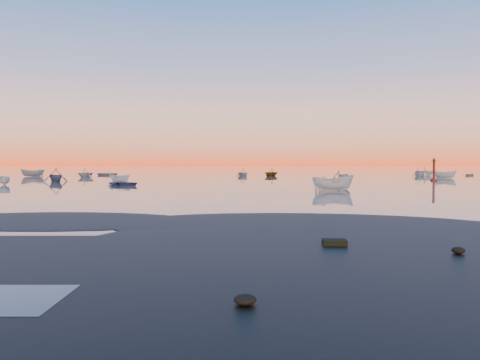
{
  "coord_description": "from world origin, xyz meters",
  "views": [
    {
      "loc": [
        1.33,
        -19.48,
        2.63
      ],
      "look_at": [
        1.42,
        28.0,
        0.91
      ],
      "focal_mm": 35.0,
      "sensor_mm": 36.0,
      "label": 1
    }
  ],
  "objects": [
    {
      "name": "ground",
      "position": [
        0.0,
        100.0,
        0.0
      ],
      "size": [
        600.0,
        600.0,
        0.0
      ],
      "primitive_type": "plane",
      "color": "slate",
      "rests_on": "ground"
    },
    {
      "name": "mud_lobes",
      "position": [
        0.0,
        -1.0,
        0.01
      ],
      "size": [
        140.0,
        6.0,
        0.07
      ],
      "primitive_type": null,
      "color": "black",
      "rests_on": "ground"
    },
    {
      "name": "moored_fleet",
      "position": [
        0.0,
        53.0,
        0.0
      ],
      "size": [
        124.0,
        58.0,
        1.2
      ],
      "primitive_type": null,
      "color": "#B8B8B4",
      "rests_on": "ground"
    },
    {
      "name": "boat_near_left",
      "position": [
        -12.06,
        34.94,
        0.0
      ],
      "size": [
        3.1,
        4.09,
        0.95
      ],
      "primitive_type": "imported",
      "rotation": [
        0.0,
        0.0,
        1.11
      ],
      "color": "navy",
      "rests_on": "ground"
    },
    {
      "name": "boat_near_center",
      "position": [
        10.21,
        24.61,
        0.0
      ],
      "size": [
        2.65,
        4.5,
        1.46
      ],
      "primitive_type": "imported",
      "rotation": [
        0.0,
        0.0,
        1.79
      ],
      "color": "#B8B8B4",
      "rests_on": "ground"
    },
    {
      "name": "channel_marker",
      "position": [
        30.35,
        50.03,
        1.4
      ],
      "size": [
        1.0,
        1.0,
        3.55
      ],
      "color": "#43150E",
      "rests_on": "ground"
    }
  ]
}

